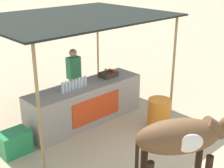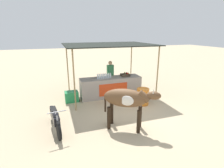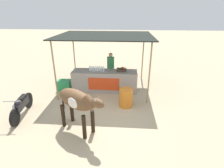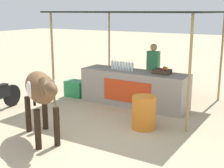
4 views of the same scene
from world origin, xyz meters
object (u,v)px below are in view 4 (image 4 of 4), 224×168
at_px(cow, 40,90).
at_px(stall_counter, 134,88).
at_px(cooler_box, 76,89).
at_px(fruit_crate, 162,71).
at_px(water_barrel, 144,112).
at_px(vendor_behind_counter, 153,72).

bearing_deg(cow, stall_counter, 81.25).
bearing_deg(cooler_box, fruit_crate, 3.15).
xyz_separation_m(fruit_crate, cow, (-1.27, -3.13, 0.00)).
distance_m(cooler_box, water_barrel, 3.25).
xyz_separation_m(vendor_behind_counter, cow, (-0.70, -3.83, 0.18)).
height_order(fruit_crate, water_barrel, fruit_crate).
bearing_deg(stall_counter, fruit_crate, 3.84).
xyz_separation_m(fruit_crate, vendor_behind_counter, (-0.57, 0.70, -0.18)).
relative_size(vendor_behind_counter, water_barrel, 2.23).
distance_m(water_barrel, cow, 2.30).
bearing_deg(fruit_crate, cooler_box, -176.85).
xyz_separation_m(stall_counter, fruit_crate, (0.80, 0.05, 0.55)).
height_order(stall_counter, water_barrel, stall_counter).
relative_size(stall_counter, fruit_crate, 6.82).
bearing_deg(fruit_crate, vendor_behind_counter, 129.37).
bearing_deg(stall_counter, cow, -98.75).
relative_size(vendor_behind_counter, cow, 0.96).
xyz_separation_m(water_barrel, cow, (-1.49, -1.63, 0.66)).
bearing_deg(vendor_behind_counter, fruit_crate, -50.63).
bearing_deg(cooler_box, water_barrel, -24.62).
xyz_separation_m(stall_counter, cow, (-0.47, -3.08, 0.55)).
height_order(cooler_box, water_barrel, water_barrel).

